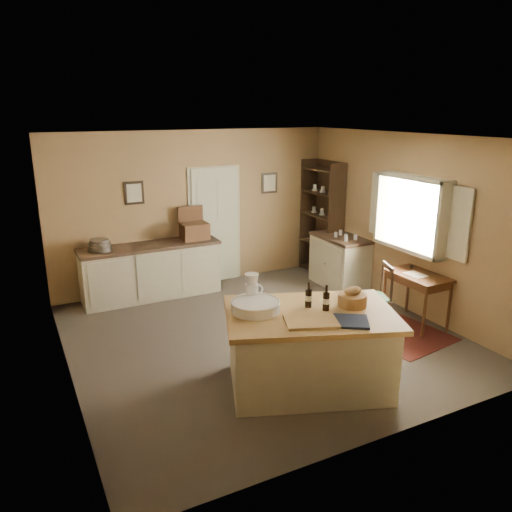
{
  "coord_description": "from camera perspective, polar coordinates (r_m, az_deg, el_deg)",
  "views": [
    {
      "loc": [
        -2.91,
        -5.6,
        3.04
      ],
      "look_at": [
        -0.04,
        0.08,
        1.15
      ],
      "focal_mm": 35.0,
      "sensor_mm": 36.0,
      "label": 1
    }
  ],
  "objects": [
    {
      "name": "rug",
      "position": [
        7.46,
        15.03,
        -8.07
      ],
      "size": [
        1.32,
        1.74,
        0.01
      ],
      "primitive_type": "cube",
      "rotation": [
        0.0,
        0.0,
        0.14
      ],
      "color": "#461210",
      "rests_on": "ground"
    },
    {
      "name": "window",
      "position": [
        7.74,
        17.54,
        4.66
      ],
      "size": [
        0.25,
        1.99,
        1.12
      ],
      "color": "#BEB997",
      "rests_on": "ground"
    },
    {
      "name": "writing_desk",
      "position": [
        7.52,
        17.98,
        -2.69
      ],
      "size": [
        0.55,
        0.89,
        0.82
      ],
      "color": "#391E0E",
      "rests_on": "ground"
    },
    {
      "name": "right_cabinet",
      "position": [
        8.92,
        9.53,
        -0.53
      ],
      "size": [
        0.61,
        1.1,
        0.99
      ],
      "color": "#BEB997",
      "rests_on": "ground"
    },
    {
      "name": "wall_front",
      "position": [
        4.58,
        15.28,
        -5.73
      ],
      "size": [
        5.0,
        0.1,
        2.7
      ],
      "primitive_type": "cube",
      "color": "#90714B",
      "rests_on": "ground"
    },
    {
      "name": "framed_prints",
      "position": [
        8.76,
        -5.73,
        7.78
      ],
      "size": [
        2.82,
        0.02,
        0.38
      ],
      "color": "black",
      "rests_on": "ground"
    },
    {
      "name": "wall_left",
      "position": [
        5.87,
        -21.6,
        -1.4
      ],
      "size": [
        0.1,
        5.0,
        2.7
      ],
      "primitive_type": "cube",
      "color": "#90714B",
      "rests_on": "ground"
    },
    {
      "name": "wall_back",
      "position": [
        8.77,
        -6.94,
        5.31
      ],
      "size": [
        5.0,
        0.1,
        2.7
      ],
      "primitive_type": "cube",
      "color": "#90714B",
      "rests_on": "ground"
    },
    {
      "name": "shelving_unit",
      "position": [
        9.46,
        7.75,
        4.29
      ],
      "size": [
        0.36,
        0.96,
        2.12
      ],
      "color": "black",
      "rests_on": "ground"
    },
    {
      "name": "desk_chair",
      "position": [
        7.17,
        13.07,
        -4.82
      ],
      "size": [
        0.58,
        0.58,
        0.96
      ],
      "primitive_type": null,
      "rotation": [
        0.0,
        0.0,
        -0.36
      ],
      "color": "black",
      "rests_on": "ground"
    },
    {
      "name": "door",
      "position": [
        8.93,
        -4.7,
        3.63
      ],
      "size": [
        0.97,
        0.06,
        2.11
      ],
      "primitive_type": "cube",
      "color": "beige",
      "rests_on": "ground"
    },
    {
      "name": "ceiling",
      "position": [
        6.32,
        0.68,
        13.45
      ],
      "size": [
        5.0,
        5.0,
        0.0
      ],
      "primitive_type": "plane",
      "color": "silver",
      "rests_on": "wall_back"
    },
    {
      "name": "ground",
      "position": [
        7.01,
        0.6,
        -9.17
      ],
      "size": [
        5.0,
        5.0,
        0.0
      ],
      "primitive_type": "plane",
      "color": "brown",
      "rests_on": "ground"
    },
    {
      "name": "sideboard",
      "position": [
        8.45,
        -11.84,
        -1.46
      ],
      "size": [
        2.28,
        0.65,
        1.18
      ],
      "color": "#BEB997",
      "rests_on": "ground"
    },
    {
      "name": "wall_right",
      "position": [
        7.97,
        16.83,
        3.58
      ],
      "size": [
        0.1,
        5.0,
        2.7
      ],
      "primitive_type": "cube",
      "color": "#90714B",
      "rests_on": "ground"
    },
    {
      "name": "work_island",
      "position": [
        5.68,
        6.0,
        -10.31
      ],
      "size": [
        2.15,
        1.77,
        1.2
      ],
      "rotation": [
        0.0,
        0.0,
        -0.36
      ],
      "color": "#BEB997",
      "rests_on": "ground"
    }
  ]
}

